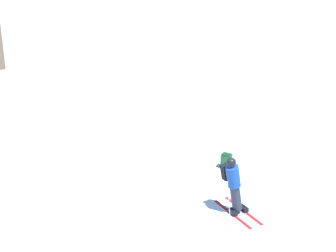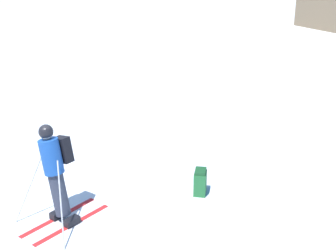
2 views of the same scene
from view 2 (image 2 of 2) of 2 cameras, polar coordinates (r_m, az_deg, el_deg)
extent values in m
plane|color=white|center=(10.48, -12.83, -7.71)|extent=(300.00, 300.00, 0.00)
cube|color=red|center=(10.01, -11.08, -9.08)|extent=(0.27, 1.61, 0.01)
cube|color=red|center=(9.77, -9.71, -9.84)|extent=(0.27, 1.61, 0.01)
cube|color=black|center=(9.98, -11.11, -8.76)|extent=(0.17, 0.29, 0.12)
cube|color=black|center=(9.74, -9.74, -9.51)|extent=(0.17, 0.29, 0.12)
cylinder|color=#2D3342|center=(9.71, -10.99, -6.78)|extent=(0.43, 0.30, 0.79)
cylinder|color=#194799|center=(9.49, -11.78, -3.04)|extent=(0.48, 0.39, 0.65)
sphere|color=tan|center=(9.39, -12.27, -0.73)|extent=(0.27, 0.24, 0.25)
sphere|color=black|center=(9.38, -12.30, -0.57)|extent=(0.31, 0.28, 0.29)
cube|color=black|center=(9.63, -10.62, -2.36)|extent=(0.38, 0.22, 0.49)
cylinder|color=#B7B7BC|center=(9.84, -13.99, -6.33)|extent=(0.16, 0.55, 1.10)
cylinder|color=#B7B7BC|center=(9.22, -10.82, -7.84)|extent=(0.72, 0.46, 1.19)
cube|color=#236633|center=(10.45, 3.29, -5.82)|extent=(0.36, 0.37, 0.44)
cube|color=#1A4C26|center=(10.34, 3.32, -4.61)|extent=(0.32, 0.33, 0.06)
camera|label=1|loc=(15.76, -74.47, 17.63)|focal=60.00mm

